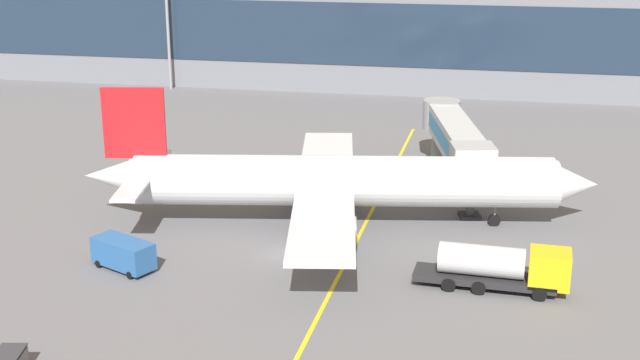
# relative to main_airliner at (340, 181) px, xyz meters

# --- Properties ---
(ground_plane) EXTENTS (700.00, 700.00, 0.00)m
(ground_plane) POSITION_rel_main_airliner_xyz_m (-2.87, -7.51, -3.92)
(ground_plane) COLOR slate
(apron_lead_in_line) EXTENTS (2.12, 79.99, 0.01)m
(apron_lead_in_line) POSITION_rel_main_airliner_xyz_m (2.01, -5.51, -3.92)
(apron_lead_in_line) COLOR yellow
(apron_lead_in_line) RESTS_ON ground_plane
(terminal_building) EXTENTS (219.55, 20.83, 16.88)m
(terminal_building) POSITION_rel_main_airliner_xyz_m (-10.45, 63.59, 4.54)
(terminal_building) COLOR slate
(terminal_building) RESTS_ON ground_plane
(main_airliner) EXTENTS (43.27, 34.47, 11.80)m
(main_airliner) POSITION_rel_main_airliner_xyz_m (0.00, 0.00, 0.00)
(main_airliner) COLOR silver
(main_airliner) RESTS_ON ground_plane
(jet_bridge) EXTENTS (7.90, 21.15, 6.61)m
(jet_bridge) POSITION_rel_main_airliner_xyz_m (8.83, 13.26, 0.99)
(jet_bridge) COLOR #B2B7BC
(jet_bridge) RESTS_ON ground_plane
(fuel_tanker) EXTENTS (10.91, 3.08, 3.25)m
(fuel_tanker) POSITION_rel_main_airliner_xyz_m (13.60, -10.70, -2.17)
(fuel_tanker) COLOR #232326
(fuel_tanker) RESTS_ON ground_plane
(crew_van) EXTENTS (5.42, 4.02, 2.30)m
(crew_van) POSITION_rel_main_airliner_xyz_m (-14.01, -12.71, -2.61)
(crew_van) COLOR #285B9E
(crew_van) RESTS_ON ground_plane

